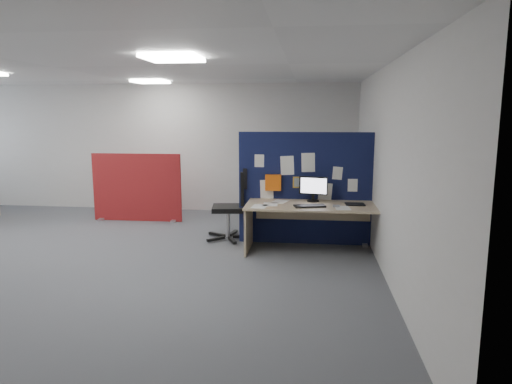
# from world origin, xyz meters

# --- Properties ---
(floor) EXTENTS (9.00, 9.00, 0.00)m
(floor) POSITION_xyz_m (0.00, 0.00, 0.00)
(floor) COLOR #505257
(floor) RESTS_ON ground
(ceiling) EXTENTS (9.00, 7.00, 0.02)m
(ceiling) POSITION_xyz_m (0.00, 0.00, 2.70)
(ceiling) COLOR white
(ceiling) RESTS_ON wall_back
(wall_back) EXTENTS (9.00, 0.02, 2.70)m
(wall_back) POSITION_xyz_m (0.00, 3.50, 1.35)
(wall_back) COLOR silver
(wall_back) RESTS_ON floor
(wall_right) EXTENTS (0.02, 7.00, 2.70)m
(wall_right) POSITION_xyz_m (4.50, 0.00, 1.35)
(wall_right) COLOR silver
(wall_right) RESTS_ON floor
(ceiling_lights) EXTENTS (4.10, 4.10, 0.04)m
(ceiling_lights) POSITION_xyz_m (0.33, 0.67, 2.67)
(ceiling_lights) COLOR white
(ceiling_lights) RESTS_ON ceiling
(navy_divider) EXTENTS (2.17, 0.30, 1.79)m
(navy_divider) POSITION_xyz_m (3.47, 1.15, 0.89)
(navy_divider) COLOR black
(navy_divider) RESTS_ON floor
(main_desk) EXTENTS (2.01, 0.89, 0.73)m
(main_desk) POSITION_xyz_m (3.58, 0.74, 0.57)
(main_desk) COLOR tan
(main_desk) RESTS_ON floor
(monitor_main) EXTENTS (0.44, 0.18, 0.39)m
(monitor_main) POSITION_xyz_m (3.58, 0.94, 0.95)
(monitor_main) COLOR black
(monitor_main) RESTS_ON main_desk
(keyboard) EXTENTS (0.48, 0.28, 0.02)m
(keyboard) POSITION_xyz_m (3.53, 0.52, 0.74)
(keyboard) COLOR black
(keyboard) RESTS_ON main_desk
(mouse) EXTENTS (0.10, 0.06, 0.03)m
(mouse) POSITION_xyz_m (3.91, 0.55, 0.74)
(mouse) COLOR #ABAAB0
(mouse) RESTS_ON main_desk
(paper_tray) EXTENTS (0.29, 0.23, 0.01)m
(paper_tray) POSITION_xyz_m (4.20, 0.76, 0.74)
(paper_tray) COLOR black
(paper_tray) RESTS_ON main_desk
(red_divider) EXTENTS (1.76, 0.30, 1.32)m
(red_divider) POSITION_xyz_m (0.19, 2.37, 0.65)
(red_divider) COLOR #A4152B
(red_divider) RESTS_ON floor
(office_chair) EXTENTS (0.78, 0.78, 1.19)m
(office_chair) POSITION_xyz_m (2.31, 1.26, 0.67)
(office_chair) COLOR black
(office_chair) RESTS_ON floor
(desk_papers) EXTENTS (1.44, 0.74, 0.00)m
(desk_papers) POSITION_xyz_m (3.20, 0.61, 0.73)
(desk_papers) COLOR white
(desk_papers) RESTS_ON main_desk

